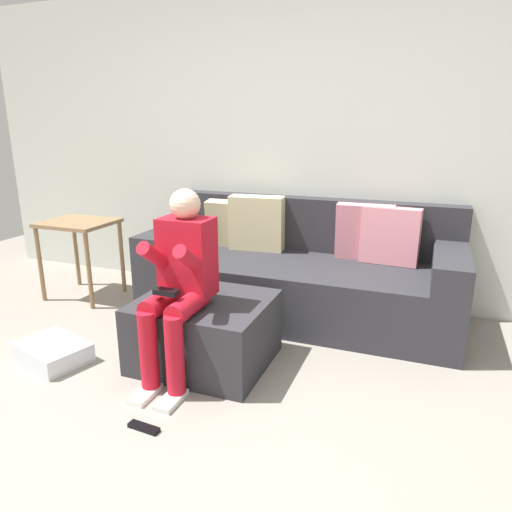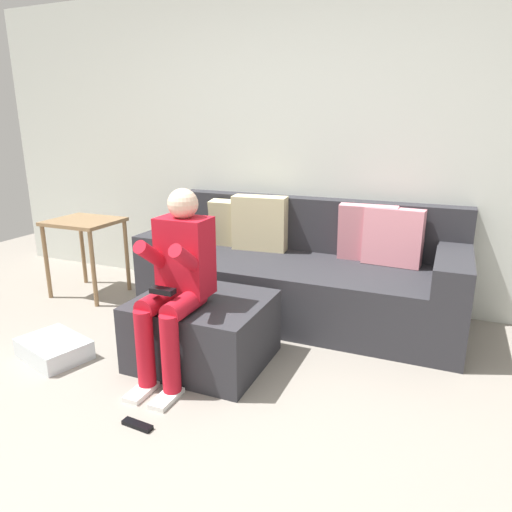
{
  "view_description": "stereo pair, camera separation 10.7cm",
  "coord_description": "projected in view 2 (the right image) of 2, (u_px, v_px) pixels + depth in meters",
  "views": [
    {
      "loc": [
        1.05,
        -1.45,
        1.47
      ],
      "look_at": [
        -0.04,
        1.38,
        0.59
      ],
      "focal_mm": 32.55,
      "sensor_mm": 36.0,
      "label": 1
    },
    {
      "loc": [
        1.15,
        -1.41,
        1.47
      ],
      "look_at": [
        -0.04,
        1.38,
        0.59
      ],
      "focal_mm": 32.55,
      "sensor_mm": 36.0,
      "label": 2
    }
  ],
  "objects": [
    {
      "name": "remote_near_ottoman",
      "position": [
        137.0,
        425.0,
        2.33
      ],
      "size": [
        0.17,
        0.06,
        0.02
      ],
      "primitive_type": "cube",
      "rotation": [
        0.0,
        0.0,
        -0.07
      ],
      "color": "black",
      "rests_on": "ground_plane"
    },
    {
      "name": "side_table",
      "position": [
        85.0,
        232.0,
        3.99
      ],
      "size": [
        0.57,
        0.49,
        0.67
      ],
      "color": "olive",
      "rests_on": "ground_plane"
    },
    {
      "name": "wall_back",
      "position": [
        306.0,
        147.0,
        3.82
      ],
      "size": [
        6.3,
        0.1,
        2.55
      ],
      "primitive_type": "cube",
      "color": "silver",
      "rests_on": "ground_plane"
    },
    {
      "name": "person_seated",
      "position": [
        177.0,
        277.0,
        2.67
      ],
      "size": [
        0.3,
        0.6,
        1.11
      ],
      "color": "red",
      "rests_on": "ground_plane"
    },
    {
      "name": "storage_bin",
      "position": [
        54.0,
        349.0,
        3.01
      ],
      "size": [
        0.52,
        0.43,
        0.12
      ],
      "primitive_type": "cube",
      "rotation": [
        0.0,
        0.0,
        -0.29
      ],
      "color": "silver",
      "rests_on": "ground_plane"
    },
    {
      "name": "couch_sectional",
      "position": [
        302.0,
        274.0,
        3.64
      ],
      "size": [
        2.4,
        0.93,
        0.9
      ],
      "color": "#2D2D33",
      "rests_on": "ground_plane"
    },
    {
      "name": "ground_plane",
      "position": [
        144.0,
        462.0,
        2.09
      ],
      "size": [
        8.19,
        8.19,
        0.0
      ],
      "primitive_type": "plane",
      "color": "gray"
    },
    {
      "name": "ottoman",
      "position": [
        203.0,
        330.0,
        2.92
      ],
      "size": [
        0.79,
        0.69,
        0.42
      ],
      "primitive_type": "cube",
      "color": "#2D2D33",
      "rests_on": "ground_plane"
    }
  ]
}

